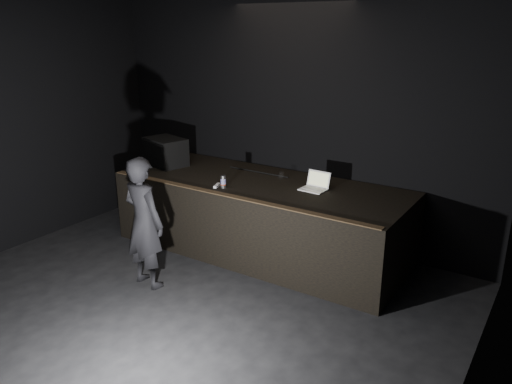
{
  "coord_description": "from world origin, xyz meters",
  "views": [
    {
      "loc": [
        3.46,
        -2.69,
        2.97
      ],
      "look_at": [
        0.21,
        2.3,
        1.01
      ],
      "focal_mm": 35.0,
      "sensor_mm": 36.0,
      "label": 1
    }
  ],
  "objects_px": {
    "laptop": "(315,185)",
    "stage_riser": "(260,217)",
    "person": "(144,223)",
    "beer_can": "(223,182)",
    "stage_monitor": "(165,152)"
  },
  "relations": [
    {
      "from": "stage_monitor",
      "to": "person",
      "type": "xyz_separation_m",
      "value": [
        1.05,
        -1.52,
        -0.41
      ]
    },
    {
      "from": "laptop",
      "to": "beer_can",
      "type": "bearing_deg",
      "value": -145.99
    },
    {
      "from": "stage_monitor",
      "to": "person",
      "type": "bearing_deg",
      "value": -40.58
    },
    {
      "from": "laptop",
      "to": "person",
      "type": "distance_m",
      "value": 2.2
    },
    {
      "from": "stage_riser",
      "to": "laptop",
      "type": "distance_m",
      "value": 0.95
    },
    {
      "from": "laptop",
      "to": "beer_can",
      "type": "xyz_separation_m",
      "value": [
        -1.03,
        -0.6,
        0.02
      ]
    },
    {
      "from": "beer_can",
      "to": "person",
      "type": "height_order",
      "value": "person"
    },
    {
      "from": "laptop",
      "to": "beer_can",
      "type": "distance_m",
      "value": 1.19
    },
    {
      "from": "laptop",
      "to": "stage_riser",
      "type": "bearing_deg",
      "value": -167.57
    },
    {
      "from": "laptop",
      "to": "beer_can",
      "type": "relative_size",
      "value": 2.06
    },
    {
      "from": "stage_monitor",
      "to": "laptop",
      "type": "height_order",
      "value": "stage_monitor"
    },
    {
      "from": "stage_riser",
      "to": "beer_can",
      "type": "xyz_separation_m",
      "value": [
        -0.26,
        -0.48,
        0.58
      ]
    },
    {
      "from": "stage_monitor",
      "to": "laptop",
      "type": "xyz_separation_m",
      "value": [
        2.43,
        0.17,
        -0.15
      ]
    },
    {
      "from": "stage_riser",
      "to": "stage_monitor",
      "type": "height_order",
      "value": "stage_monitor"
    },
    {
      "from": "stage_riser",
      "to": "person",
      "type": "xyz_separation_m",
      "value": [
        -0.62,
        -1.57,
        0.3
      ]
    }
  ]
}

